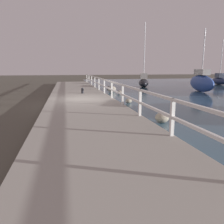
# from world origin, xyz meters

# --- Properties ---
(ground_plane) EXTENTS (120.00, 120.00, 0.00)m
(ground_plane) POSITION_xyz_m (0.00, 0.00, 0.00)
(ground_plane) COLOR #4C473D
(dock_walkway) EXTENTS (4.05, 36.00, 0.32)m
(dock_walkway) POSITION_xyz_m (0.00, 0.00, 0.16)
(dock_walkway) COLOR #9E998E
(dock_walkway) RESTS_ON ground
(railing) EXTENTS (0.10, 32.50, 1.06)m
(railing) POSITION_xyz_m (1.92, 0.00, 1.04)
(railing) COLOR white
(railing) RESTS_ON dock_walkway
(boulder_downstream) EXTENTS (0.37, 0.33, 0.28)m
(boulder_downstream) POSITION_xyz_m (3.59, 9.69, 0.14)
(boulder_downstream) COLOR #666056
(boulder_downstream) RESTS_ON ground
(boulder_upstream) EXTENTS (0.76, 0.69, 0.57)m
(boulder_upstream) POSITION_xyz_m (3.27, 6.32, 0.29)
(boulder_upstream) COLOR gray
(boulder_upstream) RESTS_ON ground
(boulder_near_dock) EXTENTS (0.57, 0.51, 0.43)m
(boulder_near_dock) POSITION_xyz_m (2.86, -5.47, 0.21)
(boulder_near_dock) COLOR gray
(boulder_near_dock) RESTS_ON ground
(boulder_mid_strip) EXTENTS (0.38, 0.34, 0.28)m
(boulder_mid_strip) POSITION_xyz_m (3.66, 4.92, 0.14)
(boulder_mid_strip) COLOR slate
(boulder_mid_strip) RESTS_ON ground
(boulder_water_edge) EXTENTS (0.40, 0.36, 0.30)m
(boulder_water_edge) POSITION_xyz_m (2.96, -0.29, 0.15)
(boulder_water_edge) COLOR gray
(boulder_water_edge) RESTS_ON ground
(mooring_bollard) EXTENTS (0.19, 0.19, 0.43)m
(mooring_bollard) POSITION_xyz_m (0.30, 2.99, 0.54)
(mooring_bollard) COLOR black
(mooring_bollard) RESTS_ON dock_walkway
(sailboat_blue) EXTENTS (2.07, 5.15, 5.73)m
(sailboat_blue) POSITION_xyz_m (11.64, 5.04, 0.90)
(sailboat_blue) COLOR #2D4C9E
(sailboat_blue) RESTS_ON water_surface
(sailboat_navy) EXTENTS (2.15, 4.44, 5.86)m
(sailboat_navy) POSITION_xyz_m (19.60, 12.73, 0.59)
(sailboat_navy) COLOR #192347
(sailboat_navy) RESTS_ON water_surface
(sailboat_black) EXTENTS (2.17, 3.73, 7.27)m
(sailboat_black) POSITION_xyz_m (8.14, 11.15, 0.64)
(sailboat_black) COLOR black
(sailboat_black) RESTS_ON water_surface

